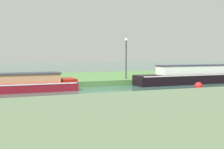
# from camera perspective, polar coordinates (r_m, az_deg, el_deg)

# --- Properties ---
(ground_plane) EXTENTS (120.00, 120.00, 0.00)m
(ground_plane) POSITION_cam_1_polar(r_m,az_deg,el_deg) (18.61, -2.42, -3.12)
(ground_plane) COLOR #315247
(riverbank_far) EXTENTS (72.00, 10.00, 0.40)m
(riverbank_far) POSITION_cam_1_polar(r_m,az_deg,el_deg) (25.26, -7.71, -0.80)
(riverbank_far) COLOR #446C38
(riverbank_far) RESTS_ON ground_plane
(riverbank_near) EXTENTS (72.00, 10.00, 0.40)m
(riverbank_near) POSITION_cam_1_polar(r_m,az_deg,el_deg) (10.62, 14.08, -7.60)
(riverbank_near) COLOR #4D5F43
(riverbank_near) RESTS_ON ground_plane
(black_narrowboat) EXTENTS (10.96, 1.66, 1.48)m
(black_narrowboat) POSITION_cam_1_polar(r_m,az_deg,el_deg) (23.96, 16.98, -0.16)
(black_narrowboat) COLOR black
(black_narrowboat) RESTS_ON ground_plane
(lamp_post) EXTENTS (0.24, 0.24, 3.14)m
(lamp_post) POSITION_cam_1_polar(r_m,az_deg,el_deg) (22.47, 2.80, 4.14)
(lamp_post) COLOR #333338
(lamp_post) RESTS_ON riverbank_far
(mooring_post_near) EXTENTS (0.15, 0.15, 0.68)m
(mooring_post_near) POSITION_cam_1_polar(r_m,az_deg,el_deg) (24.49, 13.97, 0.24)
(mooring_post_near) COLOR #4F3E24
(mooring_post_near) RESTS_ON riverbank_far
(channel_buoy) EXTENTS (0.51, 0.51, 0.51)m
(channel_buoy) POSITION_cam_1_polar(r_m,az_deg,el_deg) (19.45, 16.68, -2.22)
(channel_buoy) COLOR red
(channel_buoy) RESTS_ON ground_plane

